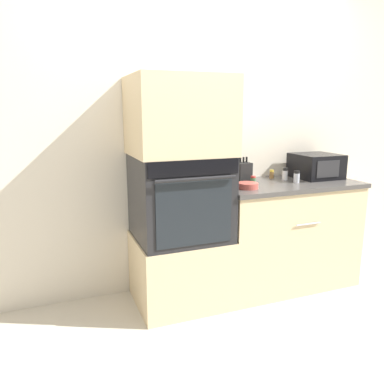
{
  "coord_description": "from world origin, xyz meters",
  "views": [
    {
      "loc": [
        -1.23,
        -2.25,
        1.46
      ],
      "look_at": [
        -0.28,
        0.21,
        0.89
      ],
      "focal_mm": 35.0,
      "sensor_mm": 36.0,
      "label": 1
    }
  ],
  "objects_px": {
    "microwave": "(316,166)",
    "condiment_jar_far": "(285,174)",
    "knife_block": "(243,172)",
    "condiment_jar_near": "(253,180)",
    "condiment_jar_mid": "(297,177)",
    "condiment_jar_back": "(272,174)",
    "bowl": "(248,186)",
    "wall_oven": "(180,197)"
  },
  "relations": [
    {
      "from": "microwave",
      "to": "condiment_jar_back",
      "type": "xyz_separation_m",
      "value": [
        -0.37,
        0.11,
        -0.07
      ]
    },
    {
      "from": "condiment_jar_back",
      "to": "condiment_jar_near",
      "type": "bearing_deg",
      "value": -149.04
    },
    {
      "from": "knife_block",
      "to": "condiment_jar_far",
      "type": "bearing_deg",
      "value": -7.87
    },
    {
      "from": "microwave",
      "to": "condiment_jar_far",
      "type": "height_order",
      "value": "microwave"
    },
    {
      "from": "condiment_jar_near",
      "to": "condiment_jar_mid",
      "type": "relative_size",
      "value": 0.66
    },
    {
      "from": "condiment_jar_mid",
      "to": "condiment_jar_back",
      "type": "relative_size",
      "value": 1.34
    },
    {
      "from": "condiment_jar_back",
      "to": "condiment_jar_mid",
      "type": "bearing_deg",
      "value": -72.59
    },
    {
      "from": "microwave",
      "to": "condiment_jar_mid",
      "type": "xyz_separation_m",
      "value": [
        -0.3,
        -0.13,
        -0.06
      ]
    },
    {
      "from": "bowl",
      "to": "condiment_jar_back",
      "type": "height_order",
      "value": "condiment_jar_back"
    },
    {
      "from": "wall_oven",
      "to": "condiment_jar_near",
      "type": "relative_size",
      "value": 10.15
    },
    {
      "from": "microwave",
      "to": "condiment_jar_near",
      "type": "relative_size",
      "value": 5.58
    },
    {
      "from": "microwave",
      "to": "condiment_jar_far",
      "type": "distance_m",
      "value": 0.32
    },
    {
      "from": "knife_block",
      "to": "condiment_jar_back",
      "type": "bearing_deg",
      "value": 10.97
    },
    {
      "from": "wall_oven",
      "to": "condiment_jar_back",
      "type": "relative_size",
      "value": 9.01
    },
    {
      "from": "wall_oven",
      "to": "condiment_jar_back",
      "type": "height_order",
      "value": "wall_oven"
    },
    {
      "from": "condiment_jar_near",
      "to": "condiment_jar_mid",
      "type": "bearing_deg",
      "value": -11.96
    },
    {
      "from": "condiment_jar_back",
      "to": "bowl",
      "type": "bearing_deg",
      "value": -143.16
    },
    {
      "from": "condiment_jar_near",
      "to": "condiment_jar_back",
      "type": "distance_m",
      "value": 0.33
    },
    {
      "from": "knife_block",
      "to": "condiment_jar_back",
      "type": "height_order",
      "value": "knife_block"
    },
    {
      "from": "microwave",
      "to": "condiment_jar_near",
      "type": "xyz_separation_m",
      "value": [
        -0.66,
        -0.06,
        -0.07
      ]
    },
    {
      "from": "bowl",
      "to": "condiment_jar_far",
      "type": "height_order",
      "value": "condiment_jar_far"
    },
    {
      "from": "condiment_jar_far",
      "to": "condiment_jar_back",
      "type": "bearing_deg",
      "value": 117.19
    },
    {
      "from": "wall_oven",
      "to": "condiment_jar_near",
      "type": "height_order",
      "value": "wall_oven"
    },
    {
      "from": "bowl",
      "to": "condiment_jar_near",
      "type": "height_order",
      "value": "condiment_jar_near"
    },
    {
      "from": "knife_block",
      "to": "condiment_jar_near",
      "type": "height_order",
      "value": "knife_block"
    },
    {
      "from": "microwave",
      "to": "condiment_jar_near",
      "type": "bearing_deg",
      "value": -175.04
    },
    {
      "from": "bowl",
      "to": "microwave",
      "type": "bearing_deg",
      "value": 13.89
    },
    {
      "from": "knife_block",
      "to": "bowl",
      "type": "distance_m",
      "value": 0.27
    },
    {
      "from": "wall_oven",
      "to": "condiment_jar_mid",
      "type": "distance_m",
      "value": 0.99
    },
    {
      "from": "microwave",
      "to": "bowl",
      "type": "relative_size",
      "value": 2.3
    },
    {
      "from": "knife_block",
      "to": "condiment_jar_far",
      "type": "xyz_separation_m",
      "value": [
        0.37,
        -0.05,
        -0.03
      ]
    },
    {
      "from": "microwave",
      "to": "condiment_jar_far",
      "type": "bearing_deg",
      "value": 179.98
    },
    {
      "from": "wall_oven",
      "to": "microwave",
      "type": "xyz_separation_m",
      "value": [
        1.28,
        0.08,
        0.15
      ]
    },
    {
      "from": "microwave",
      "to": "condiment_jar_near",
      "type": "distance_m",
      "value": 0.66
    },
    {
      "from": "wall_oven",
      "to": "microwave",
      "type": "distance_m",
      "value": 1.29
    },
    {
      "from": "knife_block",
      "to": "condiment_jar_near",
      "type": "relative_size",
      "value": 3.16
    },
    {
      "from": "condiment_jar_near",
      "to": "condiment_jar_mid",
      "type": "height_order",
      "value": "condiment_jar_mid"
    },
    {
      "from": "condiment_jar_near",
      "to": "wall_oven",
      "type": "bearing_deg",
      "value": -178.1
    },
    {
      "from": "condiment_jar_mid",
      "to": "microwave",
      "type": "bearing_deg",
      "value": 24.22
    },
    {
      "from": "bowl",
      "to": "condiment_jar_back",
      "type": "bearing_deg",
      "value": 36.84
    },
    {
      "from": "wall_oven",
      "to": "knife_block",
      "type": "xyz_separation_m",
      "value": [
        0.59,
        0.13,
        0.13
      ]
    },
    {
      "from": "wall_oven",
      "to": "condiment_jar_far",
      "type": "xyz_separation_m",
      "value": [
        0.97,
        0.08,
        0.1
      ]
    }
  ]
}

